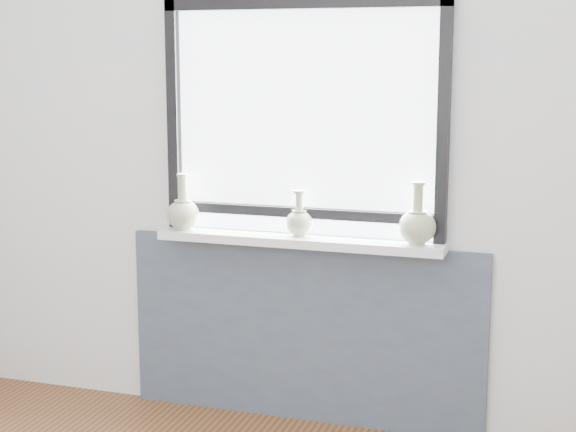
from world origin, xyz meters
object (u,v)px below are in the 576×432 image
(vase_b, at_px, (299,221))
(vase_c, at_px, (417,225))
(windowsill, at_px, (299,240))
(vase_a, at_px, (183,212))

(vase_b, distance_m, vase_c, 0.54)
(windowsill, distance_m, vase_b, 0.09)
(windowsill, bearing_deg, vase_b, 100.96)
(windowsill, distance_m, vase_a, 0.57)
(windowsill, height_order, vase_b, vase_b)
(windowsill, xyz_separation_m, vase_a, (-0.56, -0.02, 0.10))
(vase_a, xyz_separation_m, vase_c, (1.09, 0.01, 0.00))
(vase_c, bearing_deg, vase_b, 177.83)
(windowsill, height_order, vase_a, vase_a)
(vase_b, height_order, vase_c, vase_c)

